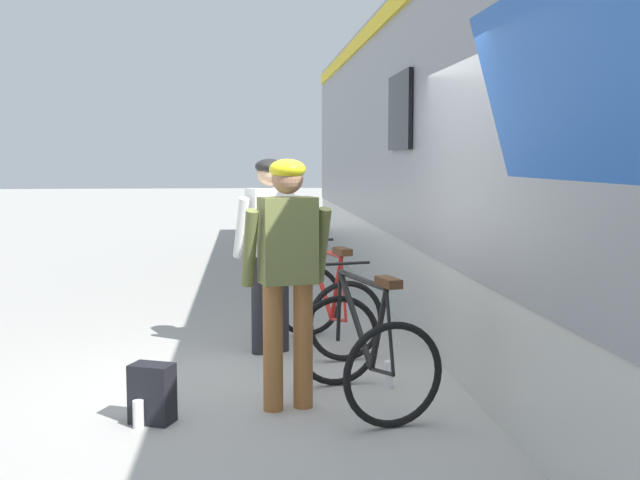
{
  "coord_description": "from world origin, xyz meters",
  "views": [
    {
      "loc": [
        -0.42,
        -5.75,
        1.77
      ],
      "look_at": [
        0.22,
        1.04,
        1.05
      ],
      "focal_mm": 43.81,
      "sensor_mm": 36.0,
      "label": 1
    }
  ],
  "objects_px": {
    "cyclist_far_in_white": "(270,238)",
    "backpack_on_platform": "(152,393)",
    "cyclist_near_in_olive": "(288,261)",
    "bicycle_far_red": "(326,305)",
    "water_bottle_near_the_bikes": "(389,374)",
    "bicycle_near_black": "(364,350)",
    "water_bottle_by_the_backpack": "(138,414)",
    "train_car": "(628,134)"
  },
  "relations": [
    {
      "from": "bicycle_near_black",
      "to": "bicycle_far_red",
      "type": "bearing_deg",
      "value": 93.15
    },
    {
      "from": "train_car",
      "to": "bicycle_far_red",
      "type": "distance_m",
      "value": 3.01
    },
    {
      "from": "cyclist_far_in_white",
      "to": "train_car",
      "type": "bearing_deg",
      "value": -15.21
    },
    {
      "from": "cyclist_near_in_olive",
      "to": "bicycle_near_black",
      "type": "xyz_separation_m",
      "value": [
        0.54,
        0.03,
        -0.65
      ]
    },
    {
      "from": "train_car",
      "to": "cyclist_near_in_olive",
      "type": "height_order",
      "value": "train_car"
    },
    {
      "from": "cyclist_far_in_white",
      "to": "backpack_on_platform",
      "type": "relative_size",
      "value": 4.4
    },
    {
      "from": "cyclist_near_in_olive",
      "to": "cyclist_far_in_white",
      "type": "height_order",
      "value": "same"
    },
    {
      "from": "water_bottle_near_the_bikes",
      "to": "water_bottle_by_the_backpack",
      "type": "height_order",
      "value": "water_bottle_near_the_bikes"
    },
    {
      "from": "cyclist_near_in_olive",
      "to": "bicycle_far_red",
      "type": "distance_m",
      "value": 1.91
    },
    {
      "from": "train_car",
      "to": "bicycle_far_red",
      "type": "height_order",
      "value": "train_car"
    },
    {
      "from": "cyclist_near_in_olive",
      "to": "cyclist_far_in_white",
      "type": "xyz_separation_m",
      "value": [
        -0.08,
        1.62,
        0.0
      ]
    },
    {
      "from": "bicycle_near_black",
      "to": "backpack_on_platform",
      "type": "height_order",
      "value": "bicycle_near_black"
    },
    {
      "from": "backpack_on_platform",
      "to": "water_bottle_by_the_backpack",
      "type": "relative_size",
      "value": 2.16
    },
    {
      "from": "cyclist_far_in_white",
      "to": "water_bottle_near_the_bikes",
      "type": "bearing_deg",
      "value": -53.73
    },
    {
      "from": "cyclist_near_in_olive",
      "to": "train_car",
      "type": "bearing_deg",
      "value": 16.22
    },
    {
      "from": "cyclist_near_in_olive",
      "to": "water_bottle_near_the_bikes",
      "type": "relative_size",
      "value": 8.42
    },
    {
      "from": "bicycle_far_red",
      "to": "backpack_on_platform",
      "type": "xyz_separation_m",
      "value": [
        -1.37,
        -1.95,
        -0.2
      ]
    },
    {
      "from": "bicycle_near_black",
      "to": "train_car",
      "type": "bearing_deg",
      "value": 19.18
    },
    {
      "from": "backpack_on_platform",
      "to": "water_bottle_near_the_bikes",
      "type": "bearing_deg",
      "value": 42.67
    },
    {
      "from": "cyclist_near_in_olive",
      "to": "backpack_on_platform",
      "type": "xyz_separation_m",
      "value": [
        -0.92,
        -0.21,
        -0.85
      ]
    },
    {
      "from": "cyclist_far_in_white",
      "to": "water_bottle_by_the_backpack",
      "type": "distance_m",
      "value": 2.35
    },
    {
      "from": "cyclist_near_in_olive",
      "to": "water_bottle_near_the_bikes",
      "type": "height_order",
      "value": "cyclist_near_in_olive"
    },
    {
      "from": "bicycle_far_red",
      "to": "water_bottle_by_the_backpack",
      "type": "height_order",
      "value": "bicycle_far_red"
    },
    {
      "from": "bicycle_near_black",
      "to": "bicycle_far_red",
      "type": "xyz_separation_m",
      "value": [
        -0.09,
        1.71,
        0.0
      ]
    },
    {
      "from": "cyclist_far_in_white",
      "to": "backpack_on_platform",
      "type": "bearing_deg",
      "value": -114.7
    },
    {
      "from": "backpack_on_platform",
      "to": "bicycle_near_black",
      "type": "bearing_deg",
      "value": 31.55
    },
    {
      "from": "bicycle_near_black",
      "to": "cyclist_near_in_olive",
      "type": "bearing_deg",
      "value": -177.19
    },
    {
      "from": "cyclist_far_in_white",
      "to": "water_bottle_by_the_backpack",
      "type": "bearing_deg",
      "value": -115.52
    },
    {
      "from": "train_car",
      "to": "water_bottle_by_the_backpack",
      "type": "relative_size",
      "value": 116.5
    },
    {
      "from": "water_bottle_by_the_backpack",
      "to": "train_car",
      "type": "bearing_deg",
      "value": 16.52
    },
    {
      "from": "water_bottle_near_the_bikes",
      "to": "cyclist_near_in_olive",
      "type": "bearing_deg",
      "value": -151.89
    },
    {
      "from": "cyclist_near_in_olive",
      "to": "bicycle_near_black",
      "type": "distance_m",
      "value": 0.85
    },
    {
      "from": "cyclist_far_in_white",
      "to": "backpack_on_platform",
      "type": "distance_m",
      "value": 2.19
    },
    {
      "from": "train_car",
      "to": "water_bottle_near_the_bikes",
      "type": "height_order",
      "value": "train_car"
    },
    {
      "from": "train_car",
      "to": "bicycle_near_black",
      "type": "height_order",
      "value": "train_car"
    },
    {
      "from": "bicycle_far_red",
      "to": "water_bottle_near_the_bikes",
      "type": "relative_size",
      "value": 5.79
    },
    {
      "from": "bicycle_far_red",
      "to": "backpack_on_platform",
      "type": "relative_size",
      "value": 3.03
    },
    {
      "from": "bicycle_near_black",
      "to": "backpack_on_platform",
      "type": "relative_size",
      "value": 3.03
    },
    {
      "from": "water_bottle_by_the_backpack",
      "to": "bicycle_near_black",
      "type": "bearing_deg",
      "value": 12.41
    },
    {
      "from": "train_car",
      "to": "backpack_on_platform",
      "type": "relative_size",
      "value": 53.83
    },
    {
      "from": "cyclist_near_in_olive",
      "to": "bicycle_far_red",
      "type": "xyz_separation_m",
      "value": [
        0.45,
        1.74,
        -0.65
      ]
    },
    {
      "from": "cyclist_far_in_white",
      "to": "bicycle_far_red",
      "type": "xyz_separation_m",
      "value": [
        0.53,
        0.12,
        -0.65
      ]
    }
  ]
}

